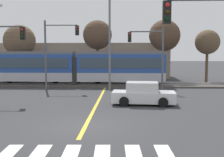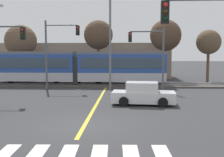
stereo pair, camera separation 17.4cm
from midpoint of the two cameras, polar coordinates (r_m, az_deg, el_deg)
ground_plane at (r=13.75m, az=-5.28°, el=-9.53°), size 200.00×200.00×0.00m
track_bed at (r=29.75m, az=-0.84°, el=-1.27°), size 120.00×4.00×0.18m
rail_near at (r=29.02m, az=-0.93°, el=-1.16°), size 120.00×0.08×0.10m
rail_far at (r=30.45m, az=-0.75°, el=-0.85°), size 120.00×0.08×0.10m
light_rail_tram at (r=29.96m, az=-6.93°, el=2.50°), size 18.50×2.64×3.43m
lane_centre_line at (r=19.64m, az=-2.77°, el=-4.98°), size 0.20×16.54×0.01m
sedan_crossing at (r=19.10m, az=6.59°, el=-3.19°), size 4.31×2.14×1.52m
traffic_light_far_left at (r=26.77m, az=-10.96°, el=6.75°), size 3.25×0.38×6.46m
traffic_light_near_right at (r=12.14m, az=21.77°, el=7.34°), size 3.75×0.38×6.19m
traffic_light_far_right at (r=25.74m, az=8.14°, el=5.94°), size 3.25×0.38×5.76m
street_lamp_centre at (r=26.17m, az=0.16°, el=8.91°), size 1.93×0.28×9.19m
bare_tree_far_west at (r=36.82m, az=-17.93°, el=7.27°), size 3.93×3.93×6.90m
bare_tree_west at (r=33.64m, az=-2.64°, el=8.79°), size 3.44×3.44×7.29m
bare_tree_east at (r=34.07m, az=10.98°, el=8.55°), size 3.69×3.69×7.35m
bare_tree_far_east at (r=34.44m, az=19.17°, el=6.94°), size 2.83×2.83×6.11m
building_backdrop_far at (r=40.70m, az=-7.35°, el=3.71°), size 26.49×6.00×4.76m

